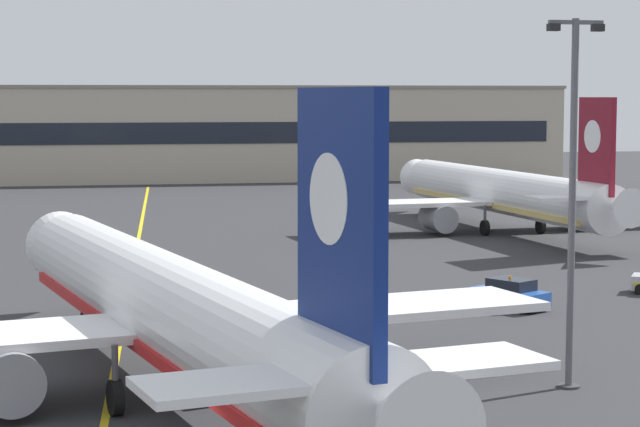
# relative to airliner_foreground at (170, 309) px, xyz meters

# --- Properties ---
(taxiway_centreline) EXTENTS (12.89, 179.58, 0.01)m
(taxiway_centreline) POSITION_rel_airliner_foreground_xyz_m (-1.00, 19.17, -3.37)
(taxiway_centreline) COLOR yellow
(taxiway_centreline) RESTS_ON ground
(airliner_foreground) EXTENTS (32.29, 41.15, 11.65)m
(airliner_foreground) POSITION_rel_airliner_foreground_xyz_m (0.00, 0.00, 0.00)
(airliner_foreground) COLOR white
(airliner_foreground) RESTS_ON ground
(airliner_background) EXTENTS (31.41, 40.36, 11.33)m
(airliner_background) POSITION_rel_airliner_foreground_xyz_m (31.68, 51.28, -0.09)
(airliner_background) COLOR white
(airliner_background) RESTS_ON ground
(apron_lamp_post) EXTENTS (2.24, 0.90, 14.38)m
(apron_lamp_post) POSITION_rel_airliner_foreground_xyz_m (15.47, -1.53, 4.13)
(apron_lamp_post) COLOR #515156
(apron_lamp_post) RESTS_ON ground
(service_car_fifth) EXTENTS (3.74, 4.52, 1.79)m
(service_car_fifth) POSITION_rel_airliner_foreground_xyz_m (19.37, 15.90, -2.60)
(service_car_fifth) COLOR #2351A8
(service_car_fifth) RESTS_ON ground
(terminal_building) EXTENTS (126.92, 12.40, 12.79)m
(terminal_building) POSITION_rel_airliner_foreground_xyz_m (-0.88, 118.93, 3.03)
(terminal_building) COLOR #B2A893
(terminal_building) RESTS_ON ground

